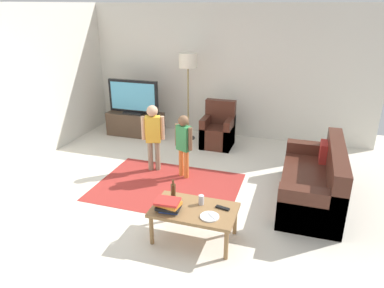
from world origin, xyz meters
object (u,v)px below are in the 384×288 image
at_px(book_stack, 169,205).
at_px(bottle, 173,192).
at_px(couch, 317,183).
at_px(child_center, 184,141).
at_px(coffee_table, 194,212).
at_px(tv, 133,97).
at_px(tv_remote, 223,208).
at_px(floor_lamp, 188,65).
at_px(child_near_tv, 153,132).
at_px(tv_stand, 135,124).
at_px(soda_can, 201,200).
at_px(armchair, 218,131).
at_px(plate, 210,217).

height_order(book_stack, bottle, bottle).
relative_size(couch, child_center, 1.70).
bearing_deg(coffee_table, tv, 126.84).
height_order(child_center, bottle, child_center).
xyz_separation_m(couch, tv_remote, (-1.08, -1.26, 0.14)).
relative_size(floor_lamp, child_near_tv, 1.55).
bearing_deg(tv_stand, floor_lamp, 7.49).
height_order(child_near_tv, soda_can, child_near_tv).
height_order(armchair, child_center, child_center).
height_order(armchair, floor_lamp, floor_lamp).
bearing_deg(child_center, floor_lamp, 106.03).
height_order(floor_lamp, plate, floor_lamp).
bearing_deg(couch, tv_remote, -130.53).
distance_m(child_center, coffee_table, 1.69).
height_order(floor_lamp, soda_can, floor_lamp).
bearing_deg(floor_lamp, child_center, -73.97).
xyz_separation_m(floor_lamp, tv_remote, (1.48, -3.16, -1.11)).
relative_size(coffee_table, tv_remote, 5.88).
xyz_separation_m(child_near_tv, book_stack, (0.95, -1.75, -0.20)).
height_order(child_near_tv, tv_remote, child_near_tv).
height_order(child_near_tv, book_stack, child_near_tv).
bearing_deg(child_near_tv, plate, -50.31).
xyz_separation_m(tv_stand, bottle, (2.01, -3.01, 0.29)).
xyz_separation_m(child_center, coffee_table, (0.66, -1.53, -0.27)).
height_order(child_center, plate, child_center).
bearing_deg(book_stack, child_center, 103.08).
distance_m(tv_stand, coffee_table, 3.87).
distance_m(armchair, bottle, 2.98).
relative_size(tv, soda_can, 9.17).
bearing_deg(bottle, soda_can, 3.27).
xyz_separation_m(coffee_table, book_stack, (-0.28, -0.12, 0.12)).
distance_m(armchair, soda_can, 3.00).
bearing_deg(tv_stand, child_near_tv, -53.82).
bearing_deg(armchair, child_center, -97.39).
bearing_deg(tv_remote, book_stack, -147.85).
bearing_deg(armchair, tv_remote, -75.23).
bearing_deg(bottle, tv, 123.98).
distance_m(child_center, tv_remote, 1.75).
distance_m(floor_lamp, plate, 3.82).
xyz_separation_m(couch, plate, (-1.18, -1.48, 0.14)).
xyz_separation_m(child_center, soda_can, (0.71, -1.41, -0.16)).
height_order(child_center, soda_can, child_center).
bearing_deg(child_center, soda_can, -63.27).
relative_size(tv, bottle, 3.89).
bearing_deg(child_near_tv, coffee_table, -52.92).
relative_size(tv_stand, book_stack, 3.97).
bearing_deg(couch, armchair, 137.57).
height_order(tv_stand, bottle, bottle).
xyz_separation_m(tv_stand, coffee_table, (2.31, -3.11, 0.13)).
bearing_deg(soda_can, child_near_tv, 130.34).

